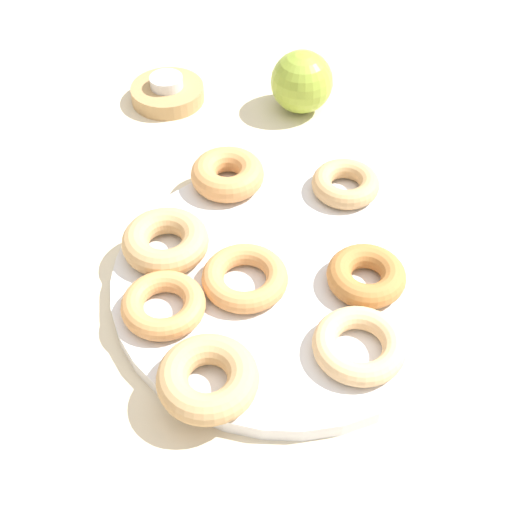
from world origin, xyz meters
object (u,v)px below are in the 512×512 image
(donut_6, at_px, (163,305))
(tealight, at_px, (166,82))
(donut_plate, at_px, (285,280))
(donut_2, at_px, (345,184))
(donut_5, at_px, (165,241))
(donut_0, at_px, (245,278))
(donut_7, at_px, (208,378))
(apple, at_px, (302,82))
(donut_3, at_px, (366,276))
(donut_4, at_px, (227,174))
(donut_1, at_px, (359,345))
(candle_holder, at_px, (168,93))

(donut_6, relative_size, tealight, 1.84)
(donut_plate, height_order, donut_6, donut_6)
(donut_2, relative_size, donut_5, 0.85)
(donut_0, height_order, donut_7, donut_7)
(donut_plate, distance_m, donut_2, 0.15)
(donut_5, bearing_deg, apple, -31.96)
(donut_0, xyz_separation_m, donut_7, (-0.12, 0.04, 0.00))
(donut_3, height_order, donut_4, donut_4)
(donut_1, relative_size, donut_3, 1.09)
(candle_holder, bearing_deg, donut_5, -178.40)
(donut_0, bearing_deg, donut_6, 110.42)
(donut_6, bearing_deg, donut_1, -107.94)
(donut_3, distance_m, apple, 0.34)
(donut_1, relative_size, candle_holder, 0.87)
(donut_4, bearing_deg, donut_5, 146.77)
(donut_1, relative_size, tealight, 1.94)
(tealight, bearing_deg, donut_7, -173.91)
(donut_4, distance_m, donut_5, 0.13)
(donut_0, relative_size, candle_holder, 0.87)
(donut_plate, xyz_separation_m, donut_6, (-0.04, 0.12, 0.02))
(donut_4, height_order, donut_7, same)
(donut_3, bearing_deg, donut_0, 87.31)
(donut_plate, height_order, donut_4, donut_4)
(donut_plate, relative_size, tealight, 7.97)
(donut_plate, distance_m, donut_7, 0.16)
(donut_plate, xyz_separation_m, donut_2, (0.13, -0.08, 0.02))
(donut_plate, bearing_deg, donut_7, 148.42)
(donut_plate, xyz_separation_m, candle_holder, (0.35, 0.13, 0.00))
(tealight, bearing_deg, donut_4, -159.23)
(donut_2, distance_m, donut_6, 0.26)
(donut_4, xyz_separation_m, donut_6, (-0.19, 0.07, -0.00))
(donut_plate, relative_size, donut_0, 4.10)
(donut_plate, relative_size, apple, 4.31)
(donut_7, height_order, candle_holder, donut_7)
(donut_3, bearing_deg, tealight, 30.00)
(candle_holder, bearing_deg, donut_3, -150.00)
(donut_3, distance_m, tealight, 0.43)
(donut_5, bearing_deg, donut_6, -179.78)
(donut_plate, relative_size, donut_4, 4.20)
(candle_holder, bearing_deg, donut_7, -173.91)
(donut_0, relative_size, donut_5, 0.95)
(donut_plate, bearing_deg, donut_4, 20.47)
(donut_5, distance_m, apple, 0.33)
(donut_plate, relative_size, donut_5, 3.90)
(donut_4, bearing_deg, donut_7, 174.64)
(donut_5, xyz_separation_m, donut_6, (-0.08, -0.00, -0.00))
(donut_2, bearing_deg, donut_5, 112.29)
(donut_3, xyz_separation_m, donut_5, (0.06, 0.20, 0.00))
(candle_holder, bearing_deg, apple, -99.58)
(donut_1, distance_m, donut_7, 0.14)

